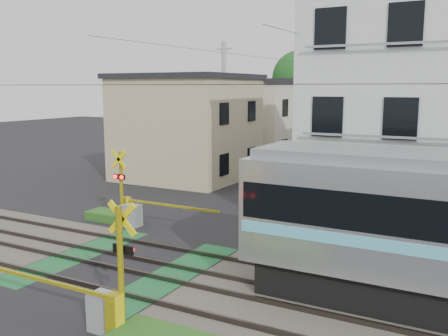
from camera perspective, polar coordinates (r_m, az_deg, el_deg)
The scene contains 10 objects.
ground at distance 16.32m, azimuth -11.49°, elevation -10.75°, with size 120.00×120.00×0.00m, color black.
track_bed at distance 16.31m, azimuth -11.49°, elevation -10.63°, with size 120.00×120.00×0.14m.
crossing_signal_near at distance 11.92m, azimuth -13.33°, elevation -14.84°, with size 4.74×0.65×3.09m.
crossing_signal_far at distance 20.39m, azimuth -10.58°, elevation -4.58°, with size 4.74×0.65×3.09m.
houses_row at distance 38.91m, azimuth 13.97°, elevation 5.59°, with size 22.07×31.35×6.80m.
tree_hill at distance 61.13m, azimuth 19.26°, elevation 8.88°, with size 40.00×12.71×11.83m.
catenary at distance 12.51m, azimuth 9.67°, elevation 0.70°, with size 60.00×5.04×7.00m.
utility_poles at distance 36.43m, azimuth 10.87°, elevation 6.79°, with size 7.90×42.00×8.00m.
pedestrian at distance 42.75m, azimuth 15.77°, elevation 2.55°, with size 0.59×0.39×1.63m, color #252028.
weed_patches at distance 15.18m, azimuth -6.52°, elevation -11.43°, with size 10.25×8.80×0.40m.
Camera 1 is at (9.95, -11.70, 5.52)m, focal length 40.00 mm.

